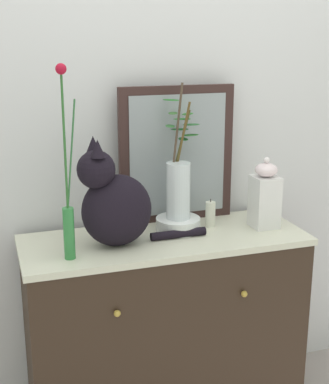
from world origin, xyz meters
name	(u,v)px	position (x,y,z in m)	size (l,w,h in m)	color
wall_back	(143,101)	(0.00, 0.28, 1.30)	(4.40, 0.08, 2.60)	silver
sideboard	(165,331)	(0.00, 0.00, 0.41)	(1.10, 0.43, 0.81)	#2F2117
mirror_leaning	(177,155)	(0.11, 0.18, 1.09)	(0.48, 0.03, 0.56)	#34211E
cat_sitting	(114,203)	(-0.20, -0.03, 0.98)	(0.49, 0.17, 0.41)	black
vase_slim_green	(68,204)	(-0.38, -0.10, 1.01)	(0.06, 0.04, 0.67)	#2D7A3A
bowl_porcelain	(178,224)	(0.07, 0.05, 0.84)	(0.18, 0.18, 0.05)	white
vase_glass_clear	(178,185)	(0.08, 0.06, 1.00)	(0.15, 0.15, 0.53)	silver
jar_lidded_porcelain	(265,196)	(0.42, -0.01, 0.94)	(0.10, 0.10, 0.29)	white
candle_pillar	(210,214)	(0.21, 0.06, 0.86)	(0.04, 0.04, 0.12)	silver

